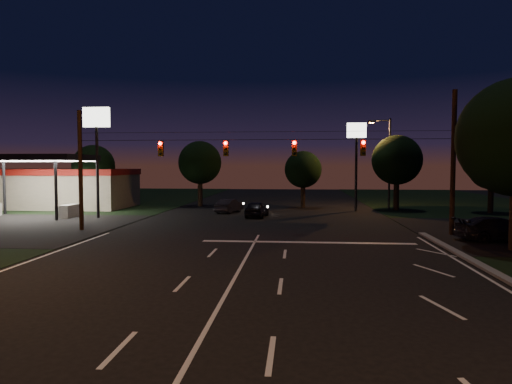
# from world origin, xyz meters

# --- Properties ---
(ground) EXTENTS (140.00, 140.00, 0.00)m
(ground) POSITION_xyz_m (0.00, 0.00, 0.00)
(ground) COLOR black
(ground) RESTS_ON ground
(stop_bar) EXTENTS (12.00, 0.50, 0.01)m
(stop_bar) POSITION_xyz_m (3.00, 11.50, 0.01)
(stop_bar) COLOR silver
(stop_bar) RESTS_ON ground
(utility_pole_right) EXTENTS (0.30, 0.30, 9.00)m
(utility_pole_right) POSITION_xyz_m (12.00, 15.00, 0.00)
(utility_pole_right) COLOR black
(utility_pole_right) RESTS_ON ground
(utility_pole_left) EXTENTS (0.28, 0.28, 8.00)m
(utility_pole_left) POSITION_xyz_m (-12.00, 15.00, 0.00)
(utility_pole_left) COLOR black
(utility_pole_left) RESTS_ON ground
(signal_span) EXTENTS (24.00, 0.40, 1.56)m
(signal_span) POSITION_xyz_m (-0.00, 14.96, 5.50)
(signal_span) COLOR black
(signal_span) RESTS_ON ground
(gas_station) EXTENTS (14.20, 16.10, 5.25)m
(gas_station) POSITION_xyz_m (-21.86, 30.39, 2.38)
(gas_station) COLOR gray
(gas_station) RESTS_ON ground
(pole_sign_left_near) EXTENTS (2.20, 0.30, 9.10)m
(pole_sign_left_near) POSITION_xyz_m (-14.00, 22.00, 6.98)
(pole_sign_left_near) COLOR black
(pole_sign_left_near) RESTS_ON ground
(pole_sign_right) EXTENTS (1.80, 0.30, 8.40)m
(pole_sign_right) POSITION_xyz_m (8.00, 30.00, 6.24)
(pole_sign_right) COLOR black
(pole_sign_right) RESTS_ON ground
(street_light_right_far) EXTENTS (2.20, 0.35, 9.00)m
(street_light_right_far) POSITION_xyz_m (11.24, 32.00, 5.24)
(street_light_right_far) COLOR black
(street_light_right_far) RESTS_ON ground
(tree_far_a) EXTENTS (4.20, 4.20, 6.42)m
(tree_far_a) POSITION_xyz_m (-17.98, 30.12, 4.26)
(tree_far_a) COLOR black
(tree_far_a) RESTS_ON ground
(tree_far_b) EXTENTS (4.60, 4.60, 6.98)m
(tree_far_b) POSITION_xyz_m (-7.98, 34.13, 4.61)
(tree_far_b) COLOR black
(tree_far_b) RESTS_ON ground
(tree_far_c) EXTENTS (3.80, 3.80, 5.86)m
(tree_far_c) POSITION_xyz_m (3.02, 33.10, 3.90)
(tree_far_c) COLOR black
(tree_far_c) RESTS_ON ground
(tree_far_d) EXTENTS (4.80, 4.80, 7.30)m
(tree_far_d) POSITION_xyz_m (12.02, 31.13, 4.83)
(tree_far_d) COLOR black
(tree_far_d) RESTS_ON ground
(tree_far_e) EXTENTS (4.00, 4.00, 6.18)m
(tree_far_e) POSITION_xyz_m (20.02, 29.11, 4.11)
(tree_far_e) COLOR black
(tree_far_e) RESTS_ON ground
(car_oncoming_a) EXTENTS (1.97, 4.09, 1.35)m
(car_oncoming_a) POSITION_xyz_m (-1.00, 24.04, 0.67)
(car_oncoming_a) COLOR black
(car_oncoming_a) RESTS_ON ground
(car_oncoming_b) EXTENTS (2.27, 4.03, 1.26)m
(car_oncoming_b) POSITION_xyz_m (-3.86, 27.46, 0.63)
(car_oncoming_b) COLOR black
(car_oncoming_b) RESTS_ON ground
(car_cross) EXTENTS (5.06, 2.71, 1.40)m
(car_cross) POSITION_xyz_m (13.89, 12.92, 0.70)
(car_cross) COLOR black
(car_cross) RESTS_ON ground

